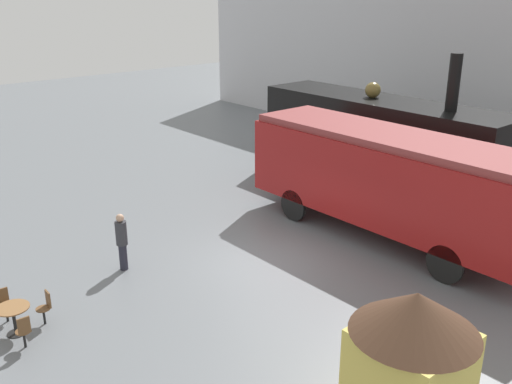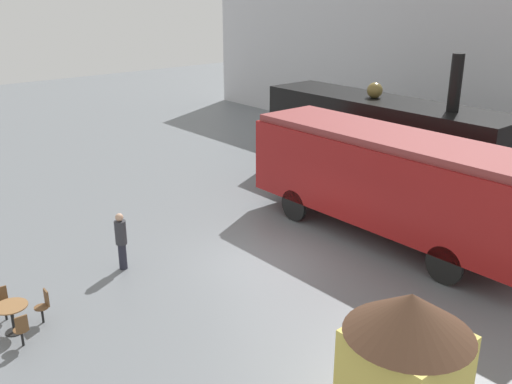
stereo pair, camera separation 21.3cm
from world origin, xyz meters
name	(u,v)px [view 2 (the right image)]	position (x,y,z in m)	size (l,w,h in m)	color
ground_plane	(264,261)	(0.00, 0.00, 0.00)	(80.00, 80.00, 0.00)	slate
steam_locomotive	(383,135)	(-2.04, 8.18, 2.27)	(10.93, 2.66, 5.79)	black
streamlined_locomotive	(410,184)	(2.09, 4.28, 2.13)	(12.20, 2.80, 3.58)	maroon
cafe_table_near	(12,312)	(-1.05, -7.21, 0.57)	(0.80, 0.80, 0.74)	black
cafe_chair_1	(22,328)	(-0.28, -7.25, 0.51)	(0.36, 0.36, 0.87)	black
cafe_chair_2	(44,304)	(-1.02, -6.44, 0.51)	(0.36, 0.36, 0.87)	black
cafe_chair_3	(3,301)	(-1.83, -7.17, 0.51)	(0.36, 0.36, 0.87)	black
visitor_person	(121,239)	(-2.36, -3.56, 0.97)	(0.34, 0.34, 1.78)	#262633
ticket_kiosk	(406,359)	(7.08, -2.79, 1.67)	(2.34, 2.34, 3.00)	#DBC151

